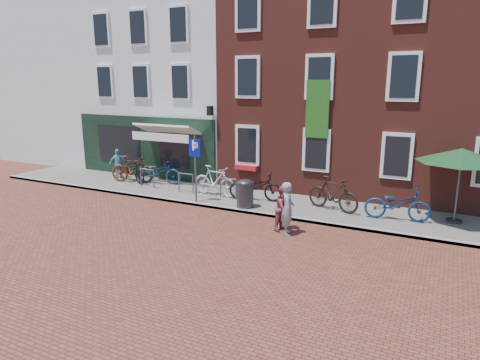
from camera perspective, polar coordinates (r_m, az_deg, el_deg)
The scene contains 19 objects.
ground at distance 16.20m, azimuth -5.13°, elevation -3.62°, with size 80.00×80.00×0.00m, color brown.
sidewalk at distance 16.99m, azimuth 0.39°, elevation -2.59°, with size 24.00×3.00×0.10m, color slate.
building_stucco at distance 24.09m, azimuth -6.90°, elevation 12.74°, with size 8.00×8.00×9.00m, color silver.
building_brick_mid at distance 21.11m, azimuth 9.70°, elevation 13.93°, with size 6.00×8.00×10.00m, color maroon.
building_brick_right at distance 20.20m, azimuth 26.63°, elevation 12.78°, with size 6.00×8.00×10.00m, color maroon.
filler_left at distance 28.88m, azimuth -19.76°, elevation 12.15°, with size 7.00×8.00×9.00m, color silver.
litter_bin at distance 15.63m, azimuth 0.69°, elevation -1.61°, with size 0.61×0.61×1.13m.
parking_sign at distance 16.19m, azimuth -6.05°, elevation 2.88°, with size 0.50×0.08×2.55m.
parasol at distance 15.34m, azimuth 27.61°, elevation 3.28°, with size 2.80×2.80×2.57m.
woman at distance 13.21m, azimuth 6.42°, elevation -3.82°, with size 0.61×0.40×1.67m, color gray.
boy at distance 13.63m, azimuth 5.86°, elevation -3.76°, with size 0.70×0.55×1.44m, color brown.
cafe_person at distance 21.12m, azimuth -16.00°, elevation 2.14°, with size 0.82×0.34×1.40m, color #69A7BC.
bicycle_0 at distance 20.24m, azimuth -14.34°, elevation 1.35°, with size 0.73×2.10×1.11m, color black.
bicycle_1 at distance 20.09m, azimuth -14.22°, elevation 1.44°, with size 0.58×2.04×1.23m, color #4F2412.
bicycle_2 at distance 19.53m, azimuth -10.84°, elevation 1.10°, with size 0.73×2.10×1.11m, color navy.
bicycle_3 at distance 17.22m, azimuth -3.38°, elevation -0.11°, with size 0.58×2.04×1.23m, color #B9B9BC.
bicycle_4 at distance 16.53m, azimuth 2.11°, elevation -0.89°, with size 0.73×2.10×1.11m, color black.
bicycle_5 at distance 15.62m, azimuth 12.35°, elevation -1.81°, with size 0.58×2.04×1.23m, color black.
bicycle_6 at distance 15.16m, azimuth 20.33°, elevation -3.05°, with size 0.73×2.10×1.11m, color navy.
Camera 1 is at (8.14, -13.19, 4.71)m, focal length 31.85 mm.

